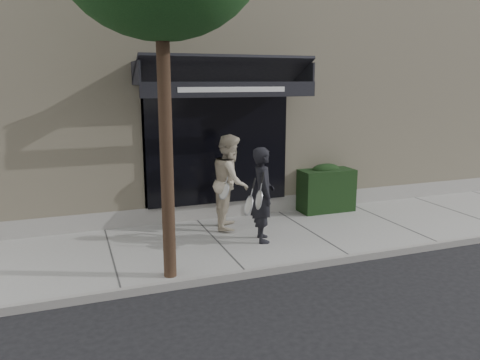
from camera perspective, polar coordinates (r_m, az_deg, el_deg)
name	(u,v)px	position (r m, az deg, el deg)	size (l,w,h in m)	color
ground	(309,236)	(9.95, 8.37, -6.73)	(80.00, 80.00, 0.00)	black
sidewalk	(309,233)	(9.94, 8.38, -6.40)	(20.00, 3.00, 0.12)	gray
curb	(350,258)	(8.69, 13.31, -9.28)	(20.00, 0.10, 0.14)	gray
building_facade	(230,96)	(13.98, -1.18, 10.21)	(14.30, 8.04, 5.64)	beige
hedge	(325,188)	(11.35, 10.35, -1.00)	(1.30, 0.70, 1.14)	black
pedestrian_front	(263,195)	(8.97, 2.79, -1.80)	(0.81, 0.86, 1.84)	black
pedestrian_back	(231,182)	(9.78, -1.16, -0.19)	(1.06, 1.18, 1.98)	#C1B39A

